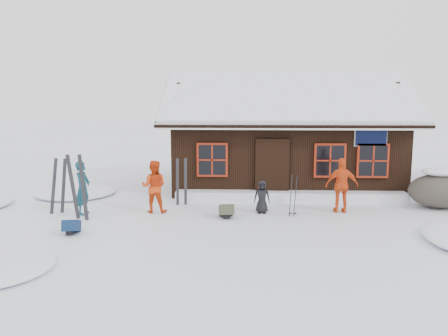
# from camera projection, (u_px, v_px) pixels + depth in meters

# --- Properties ---
(ground) EXTENTS (120.00, 120.00, 0.00)m
(ground) POSITION_uv_depth(u_px,v_px,m) (245.00, 219.00, 12.33)
(ground) COLOR white
(ground) RESTS_ON ground
(mountain_hut) EXTENTS (8.90, 6.09, 4.42)m
(mountain_hut) POSITION_uv_depth(u_px,v_px,m) (283.00, 146.00, 16.95)
(mountain_hut) COLOR black
(mountain_hut) RESTS_ON ground
(snow_drift) EXTENTS (7.60, 0.60, 0.35)m
(snow_drift) POSITION_uv_depth(u_px,v_px,m) (290.00, 196.00, 14.46)
(snow_drift) COLOR white
(snow_drift) RESTS_ON ground
(snow_mounds) EXTENTS (20.60, 13.20, 0.48)m
(snow_mounds) POSITION_uv_depth(u_px,v_px,m) (296.00, 204.00, 14.10)
(snow_mounds) COLOR white
(snow_mounds) RESTS_ON ground
(skier_teal) EXTENTS (0.42, 0.60, 1.57)m
(skier_teal) POSITION_uv_depth(u_px,v_px,m) (83.00, 188.00, 12.75)
(skier_teal) COLOR #114152
(skier_teal) RESTS_ON ground
(skier_orange_left) EXTENTS (0.77, 0.60, 1.56)m
(skier_orange_left) POSITION_uv_depth(u_px,v_px,m) (154.00, 187.00, 12.96)
(skier_orange_left) COLOR red
(skier_orange_left) RESTS_ON ground
(skier_orange_right) EXTENTS (0.96, 0.41, 1.64)m
(skier_orange_right) POSITION_uv_depth(u_px,v_px,m) (342.00, 185.00, 12.94)
(skier_orange_right) COLOR #E14A17
(skier_orange_right) RESTS_ON ground
(skier_crouched) EXTENTS (0.49, 0.33, 0.98)m
(skier_crouched) POSITION_uv_depth(u_px,v_px,m) (262.00, 197.00, 12.89)
(skier_crouched) COLOR black
(skier_crouched) RESTS_ON ground
(boulder) EXTENTS (1.93, 1.45, 1.14)m
(boulder) POSITION_uv_depth(u_px,v_px,m) (440.00, 190.00, 13.54)
(boulder) COLOR #4A443B
(boulder) RESTS_ON ground
(ski_pair_left) EXTENTS (0.57, 0.19, 1.70)m
(ski_pair_left) POSITION_uv_depth(u_px,v_px,m) (59.00, 187.00, 12.84)
(ski_pair_left) COLOR black
(ski_pair_left) RESTS_ON ground
(ski_pair_mid) EXTENTS (0.60, 0.18, 1.89)m
(ski_pair_mid) POSITION_uv_depth(u_px,v_px,m) (78.00, 188.00, 12.18)
(ski_pair_mid) COLOR black
(ski_pair_mid) RESTS_ON ground
(ski_pair_right) EXTENTS (0.36, 0.11, 1.55)m
(ski_pair_right) POSITION_uv_depth(u_px,v_px,m) (182.00, 182.00, 13.90)
(ski_pair_right) COLOR black
(ski_pair_right) RESTS_ON ground
(ski_poles) EXTENTS (0.22, 0.11, 1.25)m
(ski_poles) POSITION_uv_depth(u_px,v_px,m) (293.00, 196.00, 12.54)
(ski_poles) COLOR black
(ski_poles) RESTS_ON ground
(backpack_blue) EXTENTS (0.47, 0.57, 0.28)m
(backpack_blue) POSITION_uv_depth(u_px,v_px,m) (72.00, 229.00, 10.92)
(backpack_blue) COLOR #11264A
(backpack_blue) RESTS_ON ground
(backpack_olive) EXTENTS (0.47, 0.59, 0.29)m
(backpack_olive) POSITION_uv_depth(u_px,v_px,m) (226.00, 213.00, 12.44)
(backpack_olive) COLOR #3A3D2C
(backpack_olive) RESTS_ON ground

